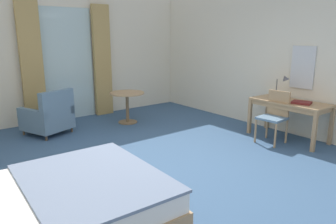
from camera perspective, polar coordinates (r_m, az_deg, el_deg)
name	(u,v)px	position (r m, az deg, el deg)	size (l,w,h in m)	color
ground	(167,169)	(4.80, -0.22, -10.26)	(6.48, 7.83, 0.10)	#38567A
wall_back	(68,57)	(7.63, -17.57, 9.49)	(6.08, 0.12, 2.84)	silver
wall_right	(287,61)	(6.66, 20.70, 8.71)	(0.12, 7.43, 2.84)	silver
balcony_glass_door	(68,65)	(7.55, -17.65, 8.15)	(1.17, 0.02, 2.50)	silver
curtain_panel_left	(32,65)	(7.20, -23.42, 7.80)	(0.44, 0.10, 2.59)	tan
curtain_panel_right	(102,61)	(7.77, -11.81, 8.99)	(0.42, 0.10, 2.59)	tan
bed	(55,210)	(3.34, -19.70, -16.40)	(2.04, 1.72, 0.97)	tan
writing_desk	(290,106)	(6.23, 21.15, 1.08)	(0.65, 1.38, 0.72)	tan
desk_chair	(275,114)	(5.98, 18.73, -0.31)	(0.46, 0.46, 0.93)	slate
desk_lamp	(283,83)	(6.32, 20.02, 4.95)	(0.22, 0.29, 0.48)	#4C4C51
closed_book	(301,103)	(6.05, 23.01, 1.58)	(0.25, 0.31, 0.04)	maroon
armchair_by_window	(49,117)	(6.58, -20.74, -0.87)	(0.97, 0.99, 0.89)	slate
round_cafe_table	(127,100)	(6.98, -7.41, 2.16)	(0.76, 0.76, 0.68)	tan
wall_mirror	(303,67)	(6.41, 23.18, 7.44)	(0.02, 0.46, 0.79)	silver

